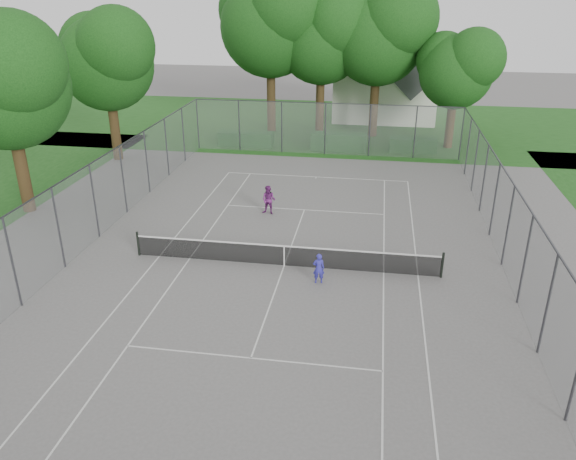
# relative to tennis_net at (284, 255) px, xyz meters

# --- Properties ---
(ground) EXTENTS (120.00, 120.00, 0.00)m
(ground) POSITION_rel_tennis_net_xyz_m (0.00, 0.00, -0.51)
(ground) COLOR #5F5C5A
(ground) RESTS_ON ground
(grass_far) EXTENTS (60.00, 20.00, 0.00)m
(grass_far) POSITION_rel_tennis_net_xyz_m (0.00, 26.00, -0.51)
(grass_far) COLOR #1A4A15
(grass_far) RESTS_ON ground
(court_markings) EXTENTS (11.03, 23.83, 0.01)m
(court_markings) POSITION_rel_tennis_net_xyz_m (0.00, 0.00, -0.50)
(court_markings) COLOR silver
(court_markings) RESTS_ON ground
(tennis_net) EXTENTS (12.87, 0.10, 1.10)m
(tennis_net) POSITION_rel_tennis_net_xyz_m (0.00, 0.00, 0.00)
(tennis_net) COLOR black
(tennis_net) RESTS_ON ground
(perimeter_fence) EXTENTS (18.08, 34.08, 3.52)m
(perimeter_fence) POSITION_rel_tennis_net_xyz_m (0.00, 0.00, 1.30)
(perimeter_fence) COLOR #38383D
(perimeter_fence) RESTS_ON ground
(tree_far_left) EXTENTS (8.58, 7.84, 12.34)m
(tree_far_left) POSITION_rel_tennis_net_xyz_m (-4.76, 22.95, 7.97)
(tree_far_left) COLOR #332412
(tree_far_left) RESTS_ON ground
(tree_far_midleft) EXTENTS (7.72, 7.05, 11.10)m
(tree_far_midleft) POSITION_rel_tennis_net_xyz_m (-0.92, 22.98, 7.12)
(tree_far_midleft) COLOR #332412
(tree_far_midleft) RESTS_ON ground
(tree_far_midright) EXTENTS (7.90, 7.22, 11.36)m
(tree_far_midright) POSITION_rel_tennis_net_xyz_m (3.24, 22.56, 7.30)
(tree_far_midright) COLOR #332412
(tree_far_midright) RESTS_ON ground
(tree_far_right) EXTENTS (5.76, 5.26, 8.28)m
(tree_far_right) POSITION_rel_tennis_net_xyz_m (8.65, 20.08, 5.17)
(tree_far_right) COLOR #332412
(tree_far_right) RESTS_ON ground
(tree_side_back) EXTENTS (6.77, 6.18, 9.73)m
(tree_side_back) POSITION_rel_tennis_net_xyz_m (-13.51, 13.59, 6.18)
(tree_side_back) COLOR #332412
(tree_side_back) RESTS_ON ground
(tree_side_front) EXTENTS (6.89, 6.29, 9.90)m
(tree_side_front) POSITION_rel_tennis_net_xyz_m (-14.02, 4.01, 6.29)
(tree_side_front) COLOR #332412
(tree_side_front) RESTS_ON ground
(hedge_left) EXTENTS (3.93, 1.18, 0.98)m
(hedge_left) POSITION_rel_tennis_net_xyz_m (-5.88, 18.37, -0.02)
(hedge_left) COLOR #174818
(hedge_left) RESTS_ON ground
(hedge_mid) EXTENTS (3.87, 1.11, 1.22)m
(hedge_mid) POSITION_rel_tennis_net_xyz_m (0.88, 18.09, 0.10)
(hedge_mid) COLOR #174818
(hedge_mid) RESTS_ON ground
(hedge_right) EXTENTS (3.23, 1.19, 0.97)m
(hedge_right) POSITION_rel_tennis_net_xyz_m (6.04, 18.65, -0.03)
(hedge_right) COLOR #174818
(hedge_right) RESTS_ON ground
(house) EXTENTS (8.44, 6.54, 10.51)m
(house) POSITION_rel_tennis_net_xyz_m (3.92, 29.19, 3.72)
(house) COLOR white
(house) RESTS_ON ground
(girl_player) EXTENTS (0.50, 0.38, 1.26)m
(girl_player) POSITION_rel_tennis_net_xyz_m (1.57, -1.20, 0.12)
(girl_player) COLOR #302CA6
(girl_player) RESTS_ON ground
(woman_player) EXTENTS (0.82, 0.69, 1.50)m
(woman_player) POSITION_rel_tennis_net_xyz_m (-1.73, 5.59, 0.24)
(woman_player) COLOR #69236A
(woman_player) RESTS_ON ground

